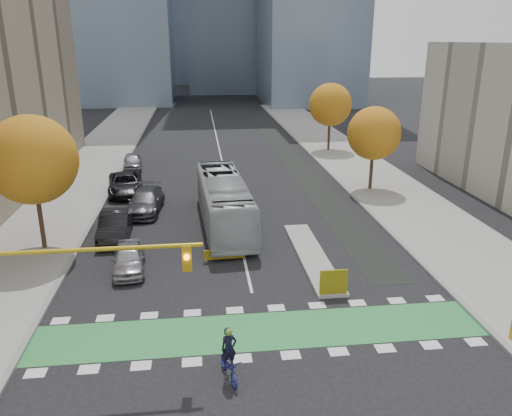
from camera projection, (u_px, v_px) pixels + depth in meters
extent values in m
plane|color=black|center=(265.00, 351.00, 20.60)|extent=(300.00, 300.00, 0.00)
cube|color=gray|center=(54.00, 208.00, 37.90)|extent=(7.00, 120.00, 0.15)
cube|color=gray|center=(396.00, 195.00, 40.88)|extent=(7.00, 120.00, 0.15)
cube|color=gray|center=(101.00, 206.00, 38.29)|extent=(0.30, 120.00, 0.16)
cube|color=gray|center=(354.00, 197.00, 40.49)|extent=(0.30, 120.00, 0.16)
cube|color=#2C873E|center=(261.00, 331.00, 22.01)|extent=(20.00, 3.00, 0.01)
cube|color=silver|center=(219.00, 150.00, 58.23)|extent=(0.15, 70.00, 0.01)
cube|color=black|center=(299.00, 169.00, 49.65)|extent=(2.50, 50.00, 0.01)
cube|color=gray|center=(312.00, 256.00, 29.48)|extent=(1.60, 10.00, 0.16)
cube|color=yellow|center=(334.00, 282.00, 24.74)|extent=(1.40, 0.12, 1.30)
cylinder|color=#332114|center=(39.00, 209.00, 29.72)|extent=(0.28, 0.28, 5.25)
sphere|color=#AD6815|center=(32.00, 160.00, 28.76)|extent=(5.20, 5.20, 5.20)
cylinder|color=#332114|center=(372.00, 164.00, 41.89)|extent=(0.28, 0.28, 4.55)
sphere|color=#AD6815|center=(374.00, 133.00, 41.05)|extent=(4.40, 4.40, 4.40)
cylinder|color=#332114|center=(329.00, 129.00, 56.94)|extent=(0.28, 0.28, 4.90)
sphere|color=#AD6815|center=(330.00, 105.00, 56.04)|extent=(4.80, 4.80, 4.80)
cylinder|color=#BF9914|center=(87.00, 250.00, 17.78)|extent=(8.20, 0.16, 0.16)
cube|color=#BF9914|center=(187.00, 258.00, 18.32)|extent=(0.35, 0.28, 1.00)
sphere|color=orange|center=(187.00, 257.00, 18.12)|extent=(0.22, 0.22, 0.22)
imported|color=navy|center=(229.00, 367.00, 18.81)|extent=(1.09, 1.97, 0.98)
imported|color=black|center=(229.00, 348.00, 18.54)|extent=(0.69, 0.54, 1.66)
sphere|color=#597F2D|center=(229.00, 332.00, 18.32)|extent=(0.28, 0.28, 0.28)
imported|color=#AFB3B7|center=(224.00, 202.00, 34.01)|extent=(3.57, 12.48, 3.44)
imported|color=#A0A0A5|center=(129.00, 258.00, 27.62)|extent=(2.07, 4.38, 1.45)
imported|color=black|center=(115.00, 225.00, 32.12)|extent=(1.95, 5.25, 1.71)
imported|color=#434348|center=(145.00, 201.00, 37.00)|extent=(2.77, 5.81, 1.64)
imported|color=black|center=(125.00, 184.00, 41.47)|extent=(3.55, 6.30, 1.66)
imported|color=gray|center=(132.00, 161.00, 49.47)|extent=(2.20, 4.54, 1.49)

